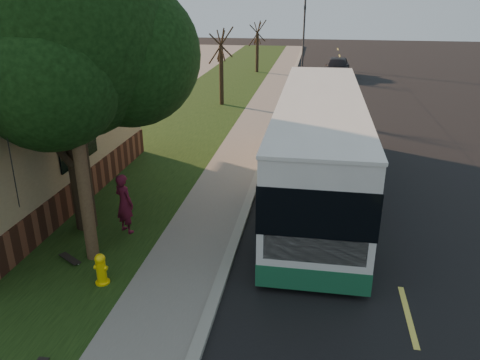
# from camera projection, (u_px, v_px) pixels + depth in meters

# --- Properties ---
(ground) EXTENTS (120.00, 120.00, 0.00)m
(ground) POSITION_uv_depth(u_px,v_px,m) (216.00, 297.00, 10.13)
(ground) COLOR black
(ground) RESTS_ON ground
(road) EXTENTS (8.00, 80.00, 0.01)m
(road) POSITION_uv_depth(u_px,v_px,m) (366.00, 157.00, 18.68)
(road) COLOR black
(road) RESTS_ON ground
(curb) EXTENTS (0.25, 80.00, 0.12)m
(curb) POSITION_uv_depth(u_px,v_px,m) (267.00, 150.00, 19.26)
(curb) COLOR gray
(curb) RESTS_ON ground
(sidewalk) EXTENTS (2.00, 80.00, 0.08)m
(sidewalk) POSITION_uv_depth(u_px,v_px,m) (243.00, 150.00, 19.41)
(sidewalk) COLOR slate
(sidewalk) RESTS_ON ground
(grass_verge) EXTENTS (5.00, 80.00, 0.07)m
(grass_verge) POSITION_uv_depth(u_px,v_px,m) (162.00, 146.00, 19.94)
(grass_verge) COLOR black
(grass_verge) RESTS_ON ground
(fire_hydrant) EXTENTS (0.32, 0.32, 0.74)m
(fire_hydrant) POSITION_uv_depth(u_px,v_px,m) (101.00, 269.00, 10.36)
(fire_hydrant) COLOR yellow
(fire_hydrant) RESTS_ON grass_verge
(utility_pole) EXTENTS (2.86, 3.21, 9.07)m
(utility_pole) POSITION_uv_depth(u_px,v_px,m) (68.00, 69.00, 9.80)
(utility_pole) COLOR #473321
(utility_pole) RESTS_ON ground
(leafy_tree) EXTENTS (6.30, 6.00, 7.80)m
(leafy_tree) POSITION_uv_depth(u_px,v_px,m) (65.00, 35.00, 11.24)
(leafy_tree) COLOR black
(leafy_tree) RESTS_ON grass_verge
(bare_tree_near) EXTENTS (1.38, 1.21, 4.31)m
(bare_tree_near) POSITION_uv_depth(u_px,v_px,m) (221.00, 68.00, 26.32)
(bare_tree_near) COLOR black
(bare_tree_near) RESTS_ON grass_verge
(bare_tree_far) EXTENTS (1.38, 1.21, 4.03)m
(bare_tree_far) POSITION_uv_depth(u_px,v_px,m) (257.00, 47.00, 37.28)
(bare_tree_far) COLOR black
(bare_tree_far) RESTS_ON grass_verge
(traffic_signal) EXTENTS (0.18, 0.22, 5.50)m
(traffic_signal) POSITION_uv_depth(u_px,v_px,m) (304.00, 29.00, 39.98)
(traffic_signal) COLOR #2D2D30
(traffic_signal) RESTS_ON ground
(transit_bus) EXTENTS (2.71, 11.75, 3.18)m
(transit_bus) POSITION_uv_depth(u_px,v_px,m) (318.00, 143.00, 14.79)
(transit_bus) COLOR silver
(transit_bus) RESTS_ON ground
(skateboarder) EXTENTS (0.72, 0.64, 1.66)m
(skateboarder) POSITION_uv_depth(u_px,v_px,m) (124.00, 203.00, 12.44)
(skateboarder) COLOR #541024
(skateboarder) RESTS_ON grass_verge
(skateboard_spare) EXTENTS (0.72, 0.54, 0.07)m
(skateboard_spare) POSITION_uv_depth(u_px,v_px,m) (70.00, 259.00, 11.33)
(skateboard_spare) COLOR black
(skateboard_spare) RESTS_ON grass_verge
(dumpster) EXTENTS (1.72, 1.44, 1.39)m
(dumpster) POSITION_uv_depth(u_px,v_px,m) (30.00, 151.00, 17.02)
(dumpster) COLOR black
(dumpster) RESTS_ON building_lot
(distant_car) EXTENTS (2.13, 4.61, 1.53)m
(distant_car) POSITION_uv_depth(u_px,v_px,m) (337.00, 67.00, 35.76)
(distant_car) COLOR black
(distant_car) RESTS_ON ground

